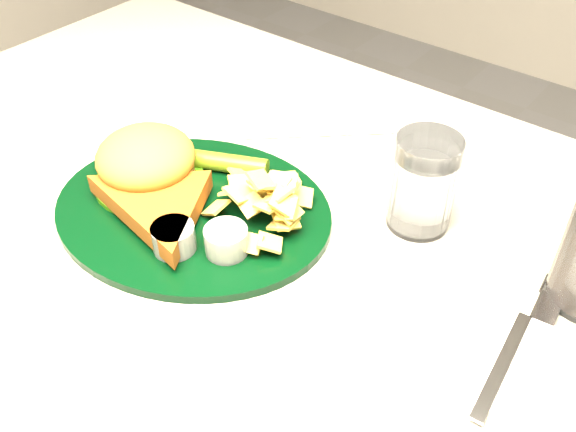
% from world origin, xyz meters
% --- Properties ---
extents(dinner_plate, '(0.37, 0.33, 0.07)m').
position_xyz_m(dinner_plate, '(-0.09, -0.01, 0.78)').
color(dinner_plate, black).
rests_on(dinner_plate, table).
extents(water_glass, '(0.07, 0.07, 0.11)m').
position_xyz_m(water_glass, '(0.11, 0.13, 0.80)').
color(water_glass, white).
rests_on(water_glass, table).
extents(fork_napkin, '(0.14, 0.18, 0.01)m').
position_xyz_m(fork_napkin, '(0.27, 0.02, 0.76)').
color(fork_napkin, white).
rests_on(fork_napkin, table).
extents(wrapped_straw, '(0.20, 0.19, 0.01)m').
position_xyz_m(wrapped_straw, '(-0.07, 0.20, 0.75)').
color(wrapped_straw, white).
rests_on(wrapped_straw, table).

